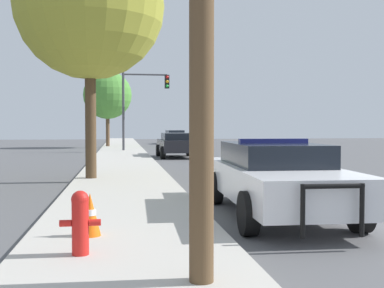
% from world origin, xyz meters
% --- Properties ---
extents(sidewalk_left, '(3.00, 110.00, 0.13)m').
position_xyz_m(sidewalk_left, '(-5.10, 0.00, 0.07)').
color(sidewalk_left, '#BCB7AD').
rests_on(sidewalk_left, ground_plane).
extents(police_car, '(2.23, 5.30, 1.50)m').
position_xyz_m(police_car, '(-2.20, 1.47, 0.77)').
color(police_car, white).
rests_on(police_car, ground_plane).
extents(fire_hydrant, '(0.51, 0.22, 0.81)m').
position_xyz_m(fire_hydrant, '(-5.70, -1.39, 0.56)').
color(fire_hydrant, red).
rests_on(fire_hydrant, sidewalk_left).
extents(traffic_light, '(3.12, 0.35, 5.15)m').
position_xyz_m(traffic_light, '(-3.79, 24.53, 3.73)').
color(traffic_light, '#424247').
rests_on(traffic_light, sidewalk_left).
extents(car_background_distant, '(2.12, 4.40, 1.31)m').
position_xyz_m(car_background_distant, '(-0.06, 38.28, 0.71)').
color(car_background_distant, silver).
rests_on(car_background_distant, ground_plane).
extents(car_background_midblock, '(2.07, 3.97, 1.35)m').
position_xyz_m(car_background_midblock, '(-2.13, 18.77, 0.73)').
color(car_background_midblock, black).
rests_on(car_background_midblock, ground_plane).
extents(tree_sidewalk_near, '(4.59, 4.59, 7.64)m').
position_xyz_m(tree_sidewalk_near, '(-6.10, 7.64, 5.46)').
color(tree_sidewalk_near, '#4C3823').
rests_on(tree_sidewalk_near, sidewalk_left).
extents(tree_sidewalk_far, '(3.79, 3.79, 5.94)m').
position_xyz_m(tree_sidewalk_far, '(-6.18, 31.03, 4.16)').
color(tree_sidewalk_far, brown).
rests_on(tree_sidewalk_far, sidewalk_left).
extents(traffic_cone, '(0.32, 0.32, 0.63)m').
position_xyz_m(traffic_cone, '(-5.64, -0.34, 0.45)').
color(traffic_cone, orange).
rests_on(traffic_cone, sidewalk_left).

